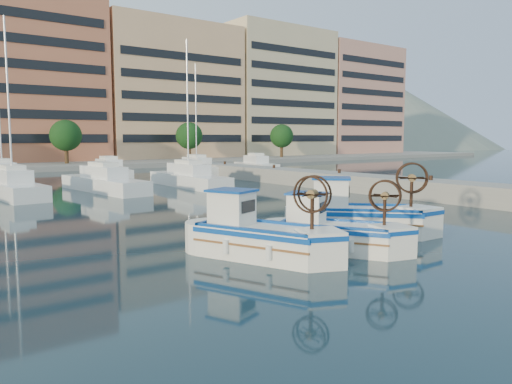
% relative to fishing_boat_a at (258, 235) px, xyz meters
% --- Properties ---
extents(ground, '(300.00, 300.00, 0.00)m').
position_rel_fishing_boat_a_xyz_m(ground, '(5.33, 0.01, -0.76)').
color(ground, '#1A3745').
rests_on(ground, ground).
extents(quay, '(3.00, 60.00, 1.20)m').
position_rel_fishing_boat_a_xyz_m(quay, '(18.33, 8.01, -0.16)').
color(quay, gray).
rests_on(quay, ground).
extents(waterfront, '(180.00, 40.00, 25.60)m').
position_rel_fishing_boat_a_xyz_m(waterfront, '(14.56, 65.05, 10.33)').
color(waterfront, gray).
rests_on(waterfront, ground).
extents(hill_east, '(160.00, 160.00, 50.00)m').
position_rel_fishing_boat_a_xyz_m(hill_east, '(145.33, 110.01, -0.76)').
color(hill_east, slate).
rests_on(hill_east, ground).
extents(yacht_marina, '(42.76, 21.95, 11.50)m').
position_rel_fishing_boat_a_xyz_m(yacht_marina, '(2.19, 27.99, -0.24)').
color(yacht_marina, white).
rests_on(yacht_marina, ground).
extents(fishing_boat_a, '(3.27, 4.60, 2.77)m').
position_rel_fishing_boat_a_xyz_m(fishing_boat_a, '(0.00, 0.00, 0.00)').
color(fishing_boat_a, white).
rests_on(fishing_boat_a, ground).
extents(fishing_boat_b, '(3.36, 4.17, 2.53)m').
position_rel_fishing_boat_a_xyz_m(fishing_boat_b, '(2.62, -0.76, -0.07)').
color(fishing_boat_b, white).
rests_on(fishing_boat_b, ground).
extents(fishing_boat_c, '(4.49, 4.56, 2.94)m').
position_rel_fishing_boat_a_xyz_m(fishing_boat_c, '(5.52, 0.65, 0.05)').
color(fishing_boat_c, white).
rests_on(fishing_boat_c, ground).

